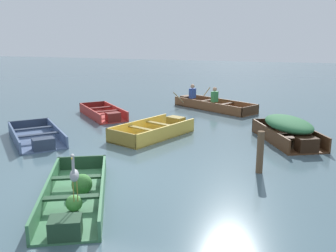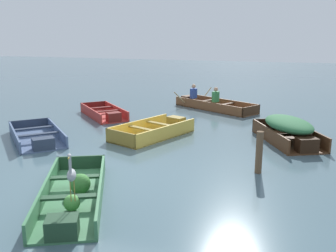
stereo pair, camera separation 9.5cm
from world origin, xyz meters
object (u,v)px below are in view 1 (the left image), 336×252
Objects in this scene: rowboat_wooden_brown_with_crew at (210,104)px; heron_on_dinghy at (74,174)px; mooring_post at (260,152)px; skiff_red_outer_moored at (104,114)px; skiff_yellow_near_moored at (156,131)px; skiff_slate_blue_far_moored at (37,137)px; skiff_dark_varnish_mid_moored at (289,128)px; dinghy_green_foreground at (76,195)px.

heron_on_dinghy is (0.38, -10.69, 0.72)m from rowboat_wooden_brown_with_crew.
mooring_post is at bearing 54.92° from heron_on_dinghy.
skiff_red_outer_moored is at bearing 146.74° from mooring_post.
skiff_yellow_near_moored is 1.02× the size of skiff_slate_blue_far_moored.
skiff_red_outer_moored is (-6.72, 1.22, -0.30)m from skiff_dark_varnish_mid_moored.
heron_on_dinghy is at bearing -45.14° from skiff_slate_blue_far_moored.
skiff_dark_varnish_mid_moored is 2.96× the size of mooring_post.
rowboat_wooden_brown_with_crew is (3.57, 6.73, 0.07)m from skiff_slate_blue_far_moored.
dinghy_green_foreground reaches higher than skiff_yellow_near_moored.
skiff_dark_varnish_mid_moored is at bearing 19.27° from skiff_slate_blue_far_moored.
heron_on_dinghy is (0.92, -5.74, 0.75)m from skiff_yellow_near_moored.
rowboat_wooden_brown_with_crew reaches higher than skiff_dark_varnish_mid_moored.
skiff_yellow_near_moored is 3.50× the size of heron_on_dinghy.
skiff_red_outer_moored is 7.46m from mooring_post.
skiff_dark_varnish_mid_moored is (3.50, 5.59, 0.29)m from dinghy_green_foreground.
heron_on_dinghy is 4.31m from mooring_post.
heron_on_dinghy reaches higher than skiff_red_outer_moored.
skiff_dark_varnish_mid_moored is at bearing 65.11° from heron_on_dinghy.
skiff_yellow_near_moored is 1.09× the size of skiff_red_outer_moored.
skiff_dark_varnish_mid_moored is (3.88, 0.64, 0.28)m from skiff_yellow_near_moored.
rowboat_wooden_brown_with_crew is at bearing 127.70° from skiff_dark_varnish_mid_moored.
skiff_dark_varnish_mid_moored is 0.75× the size of rowboat_wooden_brown_with_crew.
mooring_post is (3.01, 2.73, 0.34)m from dinghy_green_foreground.
skiff_red_outer_moored is 2.82× the size of mooring_post.
mooring_post is at bearing -33.26° from skiff_red_outer_moored.
dinghy_green_foreground is 7.54m from skiff_red_outer_moored.
dinghy_green_foreground is 4.97m from skiff_yellow_near_moored.
dinghy_green_foreground reaches higher than skiff_red_outer_moored.
skiff_dark_varnish_mid_moored is 6.84m from skiff_red_outer_moored.
heron_on_dinghy reaches higher than mooring_post.
mooring_post is (2.47, 3.51, -0.42)m from heron_on_dinghy.
rowboat_wooden_brown_with_crew is at bearing 92.01° from heron_on_dinghy.
rowboat_wooden_brown_with_crew is 4.48× the size of heron_on_dinghy.
dinghy_green_foreground is 6.60m from skiff_dark_varnish_mid_moored.
mooring_post reaches higher than skiff_slate_blue_far_moored.
skiff_red_outer_moored is (-3.22, 6.81, -0.01)m from dinghy_green_foreground.
rowboat_wooden_brown_with_crew is 10.72m from heron_on_dinghy.
rowboat_wooden_brown_with_crew is (3.39, 3.10, 0.06)m from skiff_red_outer_moored.
skiff_dark_varnish_mid_moored is 3.37× the size of heron_on_dinghy.
heron_on_dinghy is at bearing -80.90° from skiff_yellow_near_moored.
rowboat_wooden_brown_with_crew is at bearing 62.06° from skiff_slate_blue_far_moored.
skiff_yellow_near_moored is 3.94m from skiff_dark_varnish_mid_moored.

